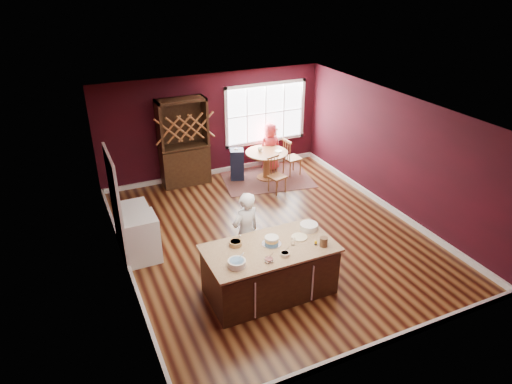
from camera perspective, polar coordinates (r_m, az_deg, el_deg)
room_shell at (r=9.00m, az=2.13°, el=1.87°), size 7.00×7.00×7.00m
window at (r=12.49m, az=1.19°, el=9.82°), size 2.36×0.10×1.66m
doorway at (r=8.92m, az=-17.06°, el=-1.97°), size 0.08×1.26×2.13m
kitchen_island at (r=7.89m, az=1.71°, el=-9.83°), size 2.19×1.15×0.92m
dining_table at (r=11.94m, az=1.34°, el=4.07°), size 1.10×1.10×0.75m
baker at (r=8.25m, az=-1.29°, el=-5.04°), size 0.65×0.51×1.58m
layer_cake at (r=7.65m, az=1.96°, el=-6.09°), size 0.33×0.33×0.13m
bowl_blue at (r=7.15m, az=-2.41°, el=-8.90°), size 0.28×0.28×0.11m
bowl_yellow at (r=7.64m, az=-2.57°, el=-6.43°), size 0.22×0.22×0.08m
bowl_pink at (r=7.26m, az=1.64°, el=-8.49°), size 0.15×0.15×0.06m
bowl_olive at (r=7.41m, az=3.63°, el=-7.75°), size 0.15×0.15×0.06m
drinking_glass at (r=7.64m, az=4.68°, el=-6.22°), size 0.07×0.07×0.14m
dinner_plate at (r=7.88m, az=5.44°, el=-5.63°), size 0.28×0.28×0.02m
white_tub at (r=8.11m, az=6.62°, el=-4.32°), size 0.32×0.32×0.11m
stoneware_crock at (r=7.68m, az=8.46°, el=-6.18°), size 0.13×0.13×0.16m
toy_figurine at (r=7.71m, az=7.48°, el=-6.32°), size 0.05×0.05×0.08m
rug at (r=12.15m, az=1.31°, el=1.77°), size 2.55×2.13×0.01m
chair_east at (r=12.22m, az=4.55°, el=4.44°), size 0.45×0.47×1.03m
chair_south at (r=11.22m, az=2.67°, el=2.12°), size 0.47×0.46×0.93m
chair_north at (r=12.78m, az=1.39°, el=5.66°), size 0.61×0.60×1.08m
seated_woman at (r=12.43m, az=1.77°, el=5.65°), size 0.68×0.48×1.33m
high_chair at (r=11.96m, az=-2.39°, el=3.55°), size 0.44×0.44×0.86m
toddler at (r=11.85m, az=-2.67°, el=5.31°), size 0.18×0.14×0.26m
table_plate at (r=11.90m, az=2.83°, el=5.12°), size 0.20×0.20×0.01m
table_cup at (r=11.88m, az=0.50°, el=5.33°), size 0.15×0.15×0.10m
hutch at (r=11.60m, az=-9.03°, el=6.12°), size 1.21×0.51×2.23m
washer at (r=8.96m, az=-14.18°, el=-5.63°), size 0.64×0.62×0.92m
dryer at (r=9.52m, az=-14.94°, el=-3.89°), size 0.59×0.57×0.86m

